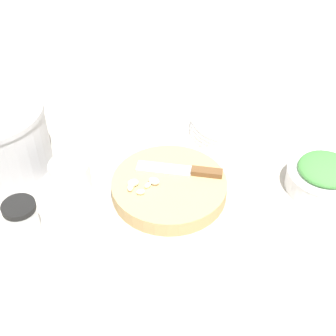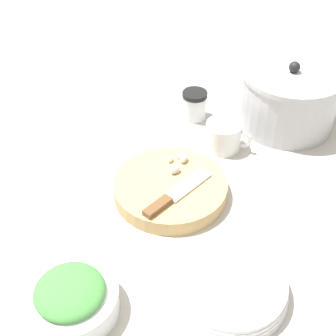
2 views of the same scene
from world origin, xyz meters
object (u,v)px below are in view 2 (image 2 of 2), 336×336
garlic_cloves (178,162)px  herb_bowl (71,298)px  spice_jar (194,105)px  coffee_mug (224,136)px  plate_stack (229,286)px  chef_knife (173,195)px  stock_pot (288,98)px  cutting_board (170,188)px

garlic_cloves → herb_bowl: bearing=-26.2°
spice_jar → coffee_mug: (0.13, 0.07, -0.00)m
spice_jar → coffee_mug: 0.15m
spice_jar → plate_stack: (0.56, 0.06, -0.02)m
herb_bowl → chef_knife: bearing=146.5°
garlic_cloves → spice_jar: 0.25m
chef_knife → spice_jar: 0.36m
chef_knife → spice_jar: size_ratio=2.05×
spice_jar → stock_pot: (0.02, 0.24, 0.04)m
spice_jar → stock_pot: bearing=85.8°
plate_stack → chef_knife: bearing=-153.5°
herb_bowl → spice_jar: (-0.61, 0.22, 0.01)m
cutting_board → herb_bowl: herb_bowl is taller
herb_bowl → plate_stack: herb_bowl is taller
cutting_board → chef_knife: (0.05, 0.01, 0.02)m
stock_pot → cutting_board: bearing=-45.8°
chef_knife → spice_jar: spice_jar is taller
spice_jar → plate_stack: bearing=5.9°
spice_jar → stock_pot: stock_pot is taller
herb_bowl → plate_stack: 0.28m
herb_bowl → spice_jar: 0.65m
spice_jar → plate_stack: 0.57m
chef_knife → garlic_cloves: garlic_cloves is taller
herb_bowl → stock_pot: bearing=142.2°
cutting_board → plate_stack: (0.26, 0.11, 0.00)m
spice_jar → coffee_mug: size_ratio=0.70×
garlic_cloves → coffee_mug: coffee_mug is taller
cutting_board → garlic_cloves: 0.07m
chef_knife → herb_bowl: bearing=-82.5°
plate_stack → stock_pot: bearing=161.4°
cutting_board → plate_stack: size_ratio=1.18×
chef_knife → plate_stack: (0.21, 0.11, -0.02)m
coffee_mug → stock_pot: (-0.11, 0.17, 0.04)m
chef_knife → garlic_cloves: (-0.11, 0.01, 0.00)m
chef_knife → plate_stack: chef_knife is taller
cutting_board → coffee_mug: (-0.18, 0.13, 0.02)m
garlic_cloves → herb_bowl: (0.36, -0.18, -0.01)m
coffee_mug → chef_knife: bearing=-28.2°
stock_pot → herb_bowl: bearing=-37.8°
chef_knife → spice_jar: (-0.35, 0.05, -0.00)m
coffee_mug → cutting_board: bearing=-36.0°
chef_knife → stock_pot: 0.45m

